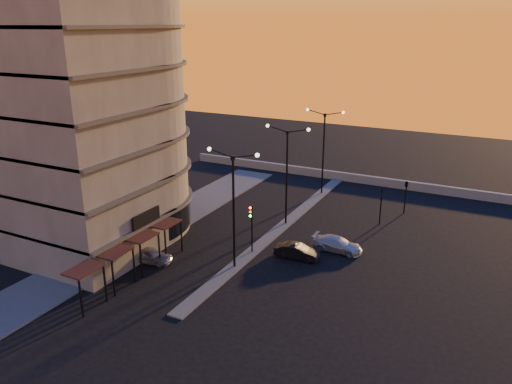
% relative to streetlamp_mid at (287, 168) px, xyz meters
% --- Properties ---
extents(ground, '(120.00, 120.00, 0.00)m').
position_rel_streetlamp_mid_xyz_m(ground, '(0.00, -10.00, -5.59)').
color(ground, black).
rests_on(ground, ground).
extents(sidewalk_west, '(5.00, 40.00, 0.12)m').
position_rel_streetlamp_mid_xyz_m(sidewalk_west, '(-10.50, -6.00, -5.53)').
color(sidewalk_west, '#4B4B49').
rests_on(sidewalk_west, ground).
extents(median, '(1.20, 36.00, 0.12)m').
position_rel_streetlamp_mid_xyz_m(median, '(0.00, 0.00, -5.53)').
color(median, '#4B4B49').
rests_on(median, ground).
extents(parapet, '(44.00, 0.50, 1.00)m').
position_rel_streetlamp_mid_xyz_m(parapet, '(2.00, 16.00, -5.09)').
color(parapet, gray).
rests_on(parapet, ground).
extents(building, '(14.35, 17.08, 25.00)m').
position_rel_streetlamp_mid_xyz_m(building, '(-14.00, -9.97, 6.32)').
color(building, '#636057').
rests_on(building, ground).
extents(streetlamp_near, '(4.32, 0.32, 9.51)m').
position_rel_streetlamp_mid_xyz_m(streetlamp_near, '(0.00, -10.00, 0.00)').
color(streetlamp_near, black).
rests_on(streetlamp_near, ground).
extents(streetlamp_mid, '(4.32, 0.32, 9.51)m').
position_rel_streetlamp_mid_xyz_m(streetlamp_mid, '(0.00, 0.00, 0.00)').
color(streetlamp_mid, black).
rests_on(streetlamp_mid, ground).
extents(streetlamp_far, '(4.32, 0.32, 9.51)m').
position_rel_streetlamp_mid_xyz_m(streetlamp_far, '(0.00, 10.00, 0.00)').
color(streetlamp_far, black).
rests_on(streetlamp_far, ground).
extents(traffic_light_main, '(0.28, 0.44, 4.25)m').
position_rel_streetlamp_mid_xyz_m(traffic_light_main, '(0.00, -7.13, -2.70)').
color(traffic_light_main, black).
rests_on(traffic_light_main, ground).
extents(signal_east_a, '(0.13, 0.16, 3.60)m').
position_rel_streetlamp_mid_xyz_m(signal_east_a, '(8.00, 4.00, -3.66)').
color(signal_east_a, black).
rests_on(signal_east_a, ground).
extents(signal_east_b, '(0.42, 1.99, 3.60)m').
position_rel_streetlamp_mid_xyz_m(signal_east_b, '(9.50, 8.00, -2.49)').
color(signal_east_b, black).
rests_on(signal_east_b, ground).
extents(car_hatchback, '(3.85, 2.08, 1.24)m').
position_rel_streetlamp_mid_xyz_m(car_hatchback, '(-6.50, -12.28, -4.97)').
color(car_hatchback, '#9A9BA1').
rests_on(car_hatchback, ground).
extents(car_sedan, '(3.80, 1.61, 1.22)m').
position_rel_streetlamp_mid_xyz_m(car_sedan, '(3.76, -6.25, -4.98)').
color(car_sedan, black).
rests_on(car_sedan, ground).
extents(car_wagon, '(4.27, 1.83, 1.23)m').
position_rel_streetlamp_mid_xyz_m(car_wagon, '(6.23, -3.45, -4.98)').
color(car_wagon, silver).
rests_on(car_wagon, ground).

